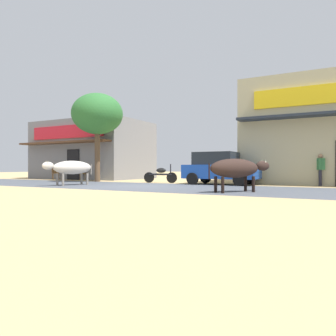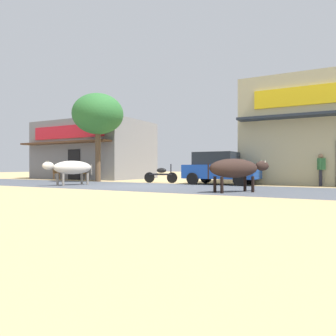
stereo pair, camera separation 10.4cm
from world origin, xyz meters
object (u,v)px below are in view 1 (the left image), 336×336
cow_far_dark (236,169)px  cafe_chair_by_doorway (82,172)px  parked_motorcycle (161,175)px  cafe_chair_near_tree (55,172)px  roadside_tree (97,114)px  cow_near_brown (71,168)px  pedestrian_by_shop (320,167)px  parked_hatchback_car (220,168)px

cow_far_dark → cafe_chair_by_doorway: bearing=156.5°
parked_motorcycle → cafe_chair_near_tree: bearing=176.5°
roadside_tree → parked_motorcycle: (4.13, 0.47, -3.59)m
cafe_chair_near_tree → cow_near_brown: bearing=-37.0°
roadside_tree → pedestrian_by_shop: 12.61m
parked_hatchback_car → pedestrian_by_shop: (4.58, 0.93, 0.03)m
roadside_tree → cow_near_brown: roadside_tree is taller
cafe_chair_near_tree → cafe_chair_by_doorway: (2.29, 0.24, 0.00)m
roadside_tree → cow_far_dark: size_ratio=2.40×
parked_motorcycle → cafe_chair_near_tree: 8.79m
pedestrian_by_shop → cow_near_brown: bearing=-155.0°
roadside_tree → pedestrian_by_shop: roadside_tree is taller
parked_motorcycle → cow_near_brown: size_ratio=0.73×
roadside_tree → cow_near_brown: bearing=-68.2°
cow_far_dark → pedestrian_by_shop: size_ratio=1.48×
cow_far_dark → pedestrian_by_shop: 5.92m
pedestrian_by_shop → parked_motorcycle: bearing=-173.3°
cow_near_brown → cow_far_dark: 8.27m
parked_motorcycle → cow_far_dark: size_ratio=0.86×
cafe_chair_by_doorway → pedestrian_by_shop: bearing=0.6°
pedestrian_by_shop → cafe_chair_near_tree: size_ratio=1.62×
cafe_chair_near_tree → cafe_chair_by_doorway: size_ratio=1.00×
cow_near_brown → cow_far_dark: size_ratio=1.18×
pedestrian_by_shop → cafe_chair_by_doorway: (-14.47, -0.16, -0.35)m
parked_hatchback_car → roadside_tree: bearing=-176.4°
parked_hatchback_car → cow_near_brown: 7.33m
cow_near_brown → cow_far_dark: bearing=-2.9°
cafe_chair_near_tree → roadside_tree: bearing=-12.3°
parked_motorcycle → pedestrian_by_shop: bearing=6.7°
roadside_tree → parked_hatchback_car: 8.21m
parked_hatchback_car → cafe_chair_near_tree: 12.20m
cow_far_dark → cafe_chair_near_tree: cow_far_dark is taller
parked_hatchback_car → cafe_chair_by_doorway: parked_hatchback_car is taller
cafe_chair_by_doorway → parked_motorcycle: bearing=-6.9°
parked_motorcycle → cow_far_dark: (5.55, -4.46, 0.37)m
roadside_tree → cafe_chair_by_doorway: size_ratio=5.78×
parked_hatchback_car → cafe_chair_near_tree: (-12.18, 0.53, -0.33)m
cafe_chair_by_doorway → roadside_tree: bearing=-28.0°
cafe_chair_near_tree → cow_far_dark: bearing=-19.2°
parked_motorcycle → cafe_chair_by_doorway: 6.53m
parked_hatchback_car → pedestrian_by_shop: parked_hatchback_car is taller
cow_near_brown → parked_hatchback_car: bearing=33.5°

